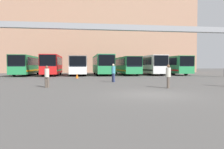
{
  "coord_description": "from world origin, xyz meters",
  "views": [
    {
      "loc": [
        -3.95,
        -11.49,
        1.6
      ],
      "look_at": [
        0.78,
        19.92,
        0.3
      ],
      "focal_mm": 35.0,
      "sensor_mm": 36.0,
      "label": 1
    }
  ],
  "objects_px": {
    "bus_slot_2": "(78,65)",
    "bus_slot_6": "(172,64)",
    "bus_slot_3": "(102,64)",
    "bus_slot_0": "(27,64)",
    "bus_slot_5": "(149,64)",
    "pedestrian_near_center": "(168,76)",
    "traffic_cone": "(77,76)",
    "bus_slot_4": "(126,65)",
    "pedestrian_near_left": "(113,72)",
    "pedestrian_mid_left": "(47,76)",
    "bus_slot_1": "(52,64)"
  },
  "relations": [
    {
      "from": "bus_slot_5",
      "to": "pedestrian_mid_left",
      "type": "xyz_separation_m",
      "value": [
        -14.57,
        -20.81,
        -1.03
      ]
    },
    {
      "from": "bus_slot_0",
      "to": "bus_slot_2",
      "type": "relative_size",
      "value": 1.17
    },
    {
      "from": "bus_slot_0",
      "to": "bus_slot_6",
      "type": "relative_size",
      "value": 1.1
    },
    {
      "from": "bus_slot_2",
      "to": "bus_slot_3",
      "type": "distance_m",
      "value": 4.2
    },
    {
      "from": "bus_slot_0",
      "to": "bus_slot_5",
      "type": "height_order",
      "value": "bus_slot_5"
    },
    {
      "from": "bus_slot_3",
      "to": "bus_slot_6",
      "type": "bearing_deg",
      "value": -1.68
    },
    {
      "from": "pedestrian_mid_left",
      "to": "bus_slot_6",
      "type": "bearing_deg",
      "value": 58.07
    },
    {
      "from": "bus_slot_3",
      "to": "traffic_cone",
      "type": "xyz_separation_m",
      "value": [
        -4.22,
        -9.53,
        -1.6
      ]
    },
    {
      "from": "pedestrian_near_left",
      "to": "bus_slot_2",
      "type": "bearing_deg",
      "value": -19.12
    },
    {
      "from": "bus_slot_0",
      "to": "traffic_cone",
      "type": "distance_m",
      "value": 12.84
    },
    {
      "from": "pedestrian_near_center",
      "to": "pedestrian_mid_left",
      "type": "height_order",
      "value": "pedestrian_near_center"
    },
    {
      "from": "bus_slot_1",
      "to": "pedestrian_near_left",
      "type": "height_order",
      "value": "bus_slot_1"
    },
    {
      "from": "bus_slot_2",
      "to": "bus_slot_1",
      "type": "bearing_deg",
      "value": -179.52
    },
    {
      "from": "traffic_cone",
      "to": "bus_slot_4",
      "type": "bearing_deg",
      "value": 49.65
    },
    {
      "from": "pedestrian_near_center",
      "to": "traffic_cone",
      "type": "bearing_deg",
      "value": 53.65
    },
    {
      "from": "bus_slot_5",
      "to": "pedestrian_near_left",
      "type": "distance_m",
      "value": 18.59
    },
    {
      "from": "traffic_cone",
      "to": "pedestrian_near_left",
      "type": "bearing_deg",
      "value": -62.56
    },
    {
      "from": "bus_slot_0",
      "to": "bus_slot_5",
      "type": "xyz_separation_m",
      "value": [
        20.73,
        -0.35,
        0.07
      ]
    },
    {
      "from": "bus_slot_1",
      "to": "pedestrian_near_left",
      "type": "relative_size",
      "value": 5.91
    },
    {
      "from": "bus_slot_0",
      "to": "pedestrian_near_center",
      "type": "bearing_deg",
      "value": -57.31
    },
    {
      "from": "bus_slot_3",
      "to": "pedestrian_mid_left",
      "type": "xyz_separation_m",
      "value": [
        -6.28,
        -20.95,
        -1.07
      ]
    },
    {
      "from": "bus_slot_3",
      "to": "bus_slot_6",
      "type": "height_order",
      "value": "bus_slot_3"
    },
    {
      "from": "bus_slot_2",
      "to": "bus_slot_3",
      "type": "height_order",
      "value": "bus_slot_3"
    },
    {
      "from": "bus_slot_1",
      "to": "bus_slot_6",
      "type": "relative_size",
      "value": 0.94
    },
    {
      "from": "bus_slot_2",
      "to": "bus_slot_0",
      "type": "bearing_deg",
      "value": 173.88
    },
    {
      "from": "bus_slot_1",
      "to": "traffic_cone",
      "type": "xyz_separation_m",
      "value": [
        4.07,
        -8.83,
        -1.55
      ]
    },
    {
      "from": "bus_slot_0",
      "to": "pedestrian_near_left",
      "type": "bearing_deg",
      "value": -54.66
    },
    {
      "from": "bus_slot_1",
      "to": "bus_slot_2",
      "type": "relative_size",
      "value": 0.99
    },
    {
      "from": "bus_slot_2",
      "to": "bus_slot_6",
      "type": "xyz_separation_m",
      "value": [
        16.59,
        0.31,
        0.06
      ]
    },
    {
      "from": "bus_slot_6",
      "to": "pedestrian_near_center",
      "type": "height_order",
      "value": "bus_slot_6"
    },
    {
      "from": "bus_slot_4",
      "to": "bus_slot_1",
      "type": "bearing_deg",
      "value": -175.29
    },
    {
      "from": "pedestrian_near_left",
      "to": "bus_slot_1",
      "type": "bearing_deg",
      "value": -5.68
    },
    {
      "from": "bus_slot_3",
      "to": "bus_slot_4",
      "type": "distance_m",
      "value": 4.16
    },
    {
      "from": "bus_slot_4",
      "to": "pedestrian_mid_left",
      "type": "relative_size",
      "value": 7.86
    },
    {
      "from": "bus_slot_6",
      "to": "traffic_cone",
      "type": "height_order",
      "value": "bus_slot_6"
    },
    {
      "from": "bus_slot_1",
      "to": "bus_slot_2",
      "type": "distance_m",
      "value": 4.15
    },
    {
      "from": "bus_slot_5",
      "to": "pedestrian_near_center",
      "type": "bearing_deg",
      "value": -104.92
    },
    {
      "from": "bus_slot_2",
      "to": "pedestrian_mid_left",
      "type": "xyz_separation_m",
      "value": [
        -2.13,
        -20.27,
        -0.92
      ]
    },
    {
      "from": "pedestrian_mid_left",
      "to": "traffic_cone",
      "type": "xyz_separation_m",
      "value": [
        2.05,
        11.41,
        -0.53
      ]
    },
    {
      "from": "bus_slot_5",
      "to": "bus_slot_6",
      "type": "relative_size",
      "value": 1.04
    },
    {
      "from": "bus_slot_2",
      "to": "bus_slot_4",
      "type": "xyz_separation_m",
      "value": [
        8.29,
        0.99,
        -0.02
      ]
    },
    {
      "from": "bus_slot_6",
      "to": "bus_slot_0",
      "type": "bearing_deg",
      "value": 178.67
    },
    {
      "from": "bus_slot_1",
      "to": "traffic_cone",
      "type": "bearing_deg",
      "value": -65.25
    },
    {
      "from": "bus_slot_3",
      "to": "pedestrian_mid_left",
      "type": "height_order",
      "value": "bus_slot_3"
    },
    {
      "from": "bus_slot_0",
      "to": "bus_slot_4",
      "type": "relative_size",
      "value": 0.98
    },
    {
      "from": "bus_slot_5",
      "to": "traffic_cone",
      "type": "xyz_separation_m",
      "value": [
        -12.52,
        -9.4,
        -1.57
      ]
    },
    {
      "from": "bus_slot_4",
      "to": "bus_slot_6",
      "type": "bearing_deg",
      "value": -4.69
    },
    {
      "from": "bus_slot_2",
      "to": "traffic_cone",
      "type": "relative_size",
      "value": 17.04
    },
    {
      "from": "pedestrian_near_center",
      "to": "bus_slot_4",
      "type": "bearing_deg",
      "value": 22.75
    },
    {
      "from": "bus_slot_0",
      "to": "pedestrian_mid_left",
      "type": "distance_m",
      "value": 22.06
    }
  ]
}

